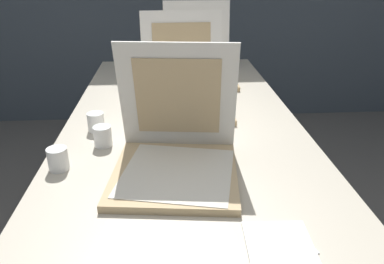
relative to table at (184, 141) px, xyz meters
name	(u,v)px	position (x,y,z in m)	size (l,w,h in m)	color
table	(184,141)	(0.00, 0.00, 0.00)	(0.89, 2.03, 0.74)	#BCB29E
pizza_box_front	(176,156)	(-0.04, -0.30, 0.10)	(0.39, 0.39, 0.37)	tan
pizza_box_middle	(185,95)	(0.02, 0.23, 0.10)	(0.36, 0.42, 0.37)	tan
pizza_box_back	(199,69)	(0.11, 0.63, 0.10)	(0.35, 0.40, 0.37)	tan
cup_white_near_center	(103,136)	(-0.27, -0.11, 0.08)	(0.06, 0.06, 0.07)	white
cup_white_near_left	(58,159)	(-0.38, -0.26, 0.08)	(0.06, 0.06, 0.07)	white
cup_white_mid	(96,122)	(-0.32, 0.01, 0.08)	(0.06, 0.06, 0.07)	white
cup_white_far	(128,91)	(-0.23, 0.35, 0.08)	(0.06, 0.06, 0.07)	white
napkin_pile	(280,243)	(0.18, -0.62, 0.05)	(0.15, 0.15, 0.01)	white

